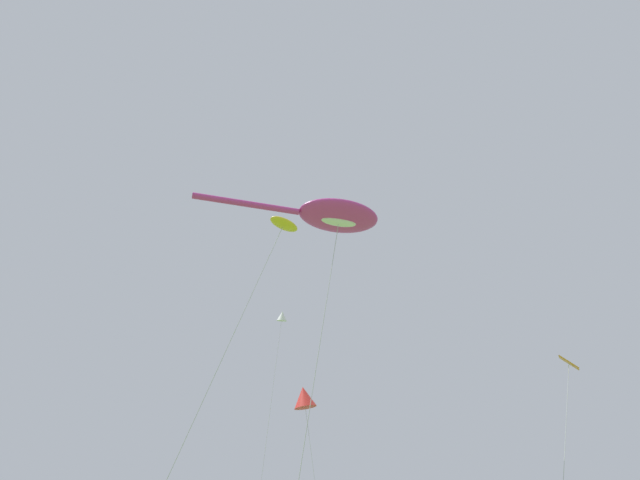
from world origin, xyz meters
The scene contains 5 objects.
big_show_kite centered at (1.58, 12.57, 16.25)m, with size 8.22×2.59×16.66m.
small_kite_diamond_red centered at (-1.61, 9.51, 12.41)m, with size 4.28×2.03×12.73m.
small_kite_triangle_green centered at (2.87, 24.21, 17.33)m, with size 2.22×2.89×17.87m.
small_kite_box_yellow centered at (9.72, 10.03, 9.18)m, with size 5.10×0.91×10.06m.
small_kite_streamer_purple centered at (3.05, 20.19, 10.89)m, with size 1.87×2.47×11.53m.
Camera 1 is at (-5.27, -3.31, 1.75)m, focal length 28.67 mm.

